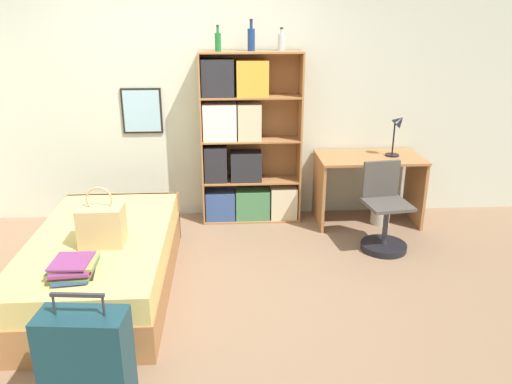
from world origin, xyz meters
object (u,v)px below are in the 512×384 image
(bottle_clear, at_px, (281,42))
(book_stack_on_bed, at_px, (74,267))
(waste_bin, at_px, (380,212))
(bottle_green, at_px, (218,41))
(suitcase, at_px, (87,363))
(bottle_brown, at_px, (251,39))
(handbag, at_px, (102,225))
(desk, at_px, (368,177))
(bed, at_px, (103,262))
(desk_chair, at_px, (384,221))
(desk_lamp, at_px, (398,128))
(bookcase, at_px, (242,146))

(bottle_clear, bearing_deg, book_stack_on_bed, -127.62)
(waste_bin, bearing_deg, bottle_green, 174.27)
(suitcase, height_order, bottle_brown, bottle_brown)
(handbag, relative_size, bottle_clear, 2.07)
(book_stack_on_bed, distance_m, waste_bin, 3.26)
(bottle_brown, height_order, desk, bottle_brown)
(bottle_green, bearing_deg, bed, -125.17)
(bed, xyz_separation_m, waste_bin, (2.65, 1.19, -0.11))
(handbag, distance_m, suitcase, 1.23)
(bed, xyz_separation_m, handbag, (0.07, -0.18, 0.40))
(bottle_brown, height_order, desk_chair, bottle_brown)
(suitcase, xyz_separation_m, desk, (2.28, 2.60, 0.19))
(handbag, bearing_deg, book_stack_on_bed, -101.48)
(bed, bearing_deg, desk_chair, 13.54)
(waste_bin, bearing_deg, desk_chair, -104.84)
(bottle_brown, bearing_deg, bottle_green, -171.04)
(bottle_green, bearing_deg, desk_chair, -26.14)
(bottle_green, bearing_deg, desk, -4.01)
(desk, bearing_deg, bed, -153.53)
(handbag, height_order, bottle_brown, bottle_brown)
(book_stack_on_bed, distance_m, desk_lamp, 3.41)
(bookcase, relative_size, bottle_clear, 8.08)
(suitcase, relative_size, bookcase, 0.43)
(bed, relative_size, desk_lamp, 4.36)
(bed, bearing_deg, desk_lamp, 24.31)
(bottle_green, relative_size, bottle_clear, 1.12)
(handbag, bearing_deg, suitcase, -82.70)
(bottle_brown, bearing_deg, handbag, -127.35)
(bed, relative_size, handbag, 4.26)
(desk_chair, bearing_deg, waste_bin, 75.16)
(book_stack_on_bed, bearing_deg, bottle_green, 63.88)
(desk_chair, height_order, waste_bin, desk_chair)
(bookcase, relative_size, desk_chair, 2.15)
(bottle_brown, distance_m, bottle_clear, 0.30)
(suitcase, xyz_separation_m, desk_lamp, (2.55, 2.61, 0.72))
(suitcase, bearing_deg, waste_bin, 46.32)
(bottle_clear, bearing_deg, waste_bin, -13.56)
(book_stack_on_bed, bearing_deg, bookcase, 59.41)
(desk_lamp, bearing_deg, bottle_clear, 170.90)
(bookcase, distance_m, bottle_clear, 1.12)
(bottle_green, relative_size, waste_bin, 0.93)
(handbag, xyz_separation_m, desk_lamp, (2.70, 1.43, 0.39))
(desk_chair, bearing_deg, bottle_green, 153.86)
(book_stack_on_bed, bearing_deg, desk_lamp, 34.05)
(book_stack_on_bed, height_order, bottle_green, bottle_green)
(bookcase, distance_m, desk, 1.37)
(bookcase, xyz_separation_m, bottle_brown, (0.10, 0.01, 1.08))
(handbag, relative_size, bottle_green, 1.86)
(bottle_brown, bearing_deg, bookcase, -173.76)
(waste_bin, bearing_deg, handbag, -152.16)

